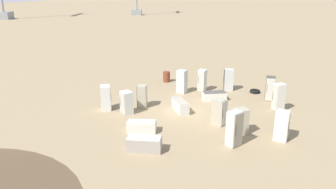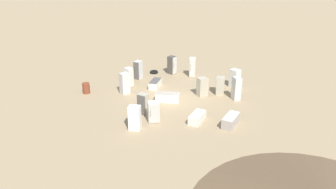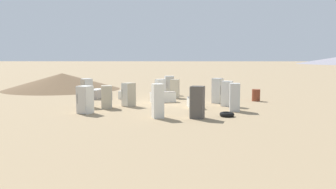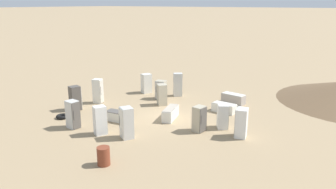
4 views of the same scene
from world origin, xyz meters
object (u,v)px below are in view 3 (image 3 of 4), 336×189
(discarded_fridge_14, at_px, (129,95))
(discarded_fridge_15, at_px, (85,100))
(discarded_fridge_11, at_px, (158,101))
(discarded_fridge_7, at_px, (194,103))
(discarded_fridge_0, at_px, (175,89))
(discarded_fridge_2, at_px, (197,102))
(discarded_fridge_12, at_px, (169,85))
(discarded_fridge_8, at_px, (163,97))
(discarded_fridge_4, at_px, (235,97))
(discarded_fridge_13, at_px, (107,97))
(discarded_fridge_9, at_px, (96,94))
(discarded_fridge_1, at_px, (218,91))
(discarded_fridge_10, at_px, (125,94))
(discarded_fridge_3, at_px, (227,94))
(discarded_fridge_6, at_px, (87,93))
(rusty_barrel, at_px, (256,95))
(scrap_tire, at_px, (227,114))
(discarded_fridge_5, at_px, (160,88))

(discarded_fridge_14, xyz_separation_m, discarded_fridge_15, (-2.09, -3.10, 0.02))
(discarded_fridge_11, bearing_deg, discarded_fridge_7, 44.24)
(discarded_fridge_0, relative_size, discarded_fridge_14, 0.97)
(discarded_fridge_2, xyz_separation_m, discarded_fridge_12, (-2.00, 11.71, -0.03))
(discarded_fridge_8, distance_m, discarded_fridge_11, 6.64)
(discarded_fridge_4, bearing_deg, discarded_fridge_13, 179.15)
(discarded_fridge_4, relative_size, discarded_fridge_8, 0.87)
(discarded_fridge_9, distance_m, discarded_fridge_14, 5.50)
(discarded_fridge_1, height_order, discarded_fridge_8, discarded_fridge_1)
(discarded_fridge_12, bearing_deg, discarded_fridge_13, 52.50)
(discarded_fridge_10, relative_size, discarded_fridge_15, 1.04)
(discarded_fridge_10, bearing_deg, discarded_fridge_1, 163.81)
(discarded_fridge_3, distance_m, discarded_fridge_9, 10.86)
(discarded_fridge_6, bearing_deg, discarded_fridge_8, -100.34)
(discarded_fridge_6, relative_size, discarded_fridge_8, 0.96)
(discarded_fridge_2, distance_m, discarded_fridge_7, 4.11)
(discarded_fridge_3, relative_size, discarded_fridge_11, 0.92)
(discarded_fridge_0, distance_m, discarded_fridge_8, 2.78)
(discarded_fridge_0, xyz_separation_m, discarded_fridge_11, (-0.72, -9.24, 0.16))
(discarded_fridge_11, bearing_deg, discarded_fridge_9, 105.54)
(discarded_fridge_12, xyz_separation_m, discarded_fridge_14, (-2.48, -7.29, -0.05))
(discarded_fridge_10, height_order, rusty_barrel, rusty_barrel)
(discarded_fridge_8, distance_m, discarded_fridge_10, 4.04)
(discarded_fridge_8, bearing_deg, discarded_fridge_0, -34.11)
(discarded_fridge_7, height_order, discarded_fridge_12, discarded_fridge_12)
(discarded_fridge_0, height_order, discarded_fridge_4, discarded_fridge_4)
(discarded_fridge_11, xyz_separation_m, rusty_barrel, (7.01, 7.55, -0.48))
(discarded_fridge_11, distance_m, discarded_fridge_14, 4.94)
(discarded_fridge_13, bearing_deg, scrap_tire, 56.72)
(discarded_fridge_7, xyz_separation_m, discarded_fridge_12, (-1.98, 7.63, 0.53))
(discarded_fridge_4, height_order, discarded_fridge_9, discarded_fridge_4)
(discarded_fridge_9, xyz_separation_m, discarded_fridge_15, (1.29, -7.42, 0.44))
(discarded_fridge_3, relative_size, discarded_fridge_15, 1.05)
(discarded_fridge_6, height_order, discarded_fridge_14, discarded_fridge_6)
(discarded_fridge_5, bearing_deg, discarded_fridge_14, -139.99)
(discarded_fridge_8, distance_m, discarded_fridge_14, 3.19)
(discarded_fridge_3, distance_m, discarded_fridge_13, 8.12)
(discarded_fridge_2, bearing_deg, discarded_fridge_15, 94.46)
(discarded_fridge_2, distance_m, discarded_fridge_8, 7.07)
(discarded_fridge_1, relative_size, discarded_fridge_9, 0.99)
(discarded_fridge_0, relative_size, discarded_fridge_15, 0.95)
(scrap_tire, bearing_deg, discarded_fridge_13, 159.39)
(discarded_fridge_2, relative_size, discarded_fridge_13, 1.18)
(discarded_fridge_10, bearing_deg, discarded_fridge_3, 154.88)
(discarded_fridge_6, xyz_separation_m, scrap_tire, (8.98, -3.44, -0.83))
(discarded_fridge_8, xyz_separation_m, discarded_fridge_9, (-5.59, 2.06, -0.01))
(discarded_fridge_0, height_order, discarded_fridge_14, discarded_fridge_14)
(discarded_fridge_15, bearing_deg, scrap_tire, -158.37)
(discarded_fridge_4, bearing_deg, scrap_tire, -105.13)
(discarded_fridge_11, bearing_deg, discarded_fridge_8, 73.17)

